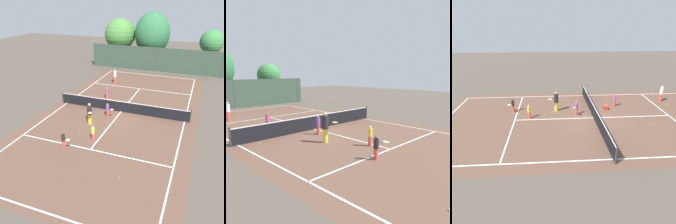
# 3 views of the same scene
# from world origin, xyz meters

# --- Properties ---
(ground_plane) EXTENTS (80.00, 80.00, 0.00)m
(ground_plane) POSITION_xyz_m (0.00, 0.00, 0.00)
(ground_plane) COLOR brown
(court_surface) EXTENTS (13.00, 25.00, 0.01)m
(court_surface) POSITION_xyz_m (0.00, 0.00, 0.00)
(court_surface) COLOR brown
(court_surface) RESTS_ON ground_plane
(tennis_net) EXTENTS (11.90, 0.10, 1.10)m
(tennis_net) POSITION_xyz_m (0.00, 0.00, 0.51)
(tennis_net) COLOR #333833
(tennis_net) RESTS_ON ground_plane
(perimeter_fence) EXTENTS (18.00, 0.12, 3.20)m
(perimeter_fence) POSITION_xyz_m (0.00, 14.00, 1.60)
(perimeter_fence) COLOR #384C3D
(perimeter_fence) RESTS_ON ground_plane
(tree_2) EXTENTS (3.25, 3.25, 5.23)m
(tree_2) POSITION_xyz_m (6.82, 18.58, 3.58)
(tree_2) COLOR brown
(tree_2) RESTS_ON ground_plane
(player_0) EXTENTS (0.25, 0.25, 1.17)m
(player_0) POSITION_xyz_m (-2.35, 2.42, 0.60)
(player_0) COLOR #E54C3F
(player_0) RESTS_ON ground_plane
(player_1) EXTENTS (0.25, 0.25, 1.16)m
(player_1) POSITION_xyz_m (-0.32, -5.26, 0.59)
(player_1) COLOR #E54C3F
(player_1) RESTS_ON ground_plane
(player_2) EXTENTS (0.82, 0.55, 1.17)m
(player_2) POSITION_xyz_m (-1.78, -6.79, 0.61)
(player_2) COLOR #E54C3F
(player_2) RESTS_ON ground_plane
(player_3) EXTENTS (0.35, 0.35, 1.62)m
(player_3) POSITION_xyz_m (-3.27, 7.32, 0.83)
(player_3) COLOR #E54C3F
(player_3) RESTS_ON ground_plane
(player_4) EXTENTS (0.83, 0.59, 1.22)m
(player_4) POSITION_xyz_m (-0.73, -1.36, 0.64)
(player_4) COLOR #E54C3F
(player_4) RESTS_ON ground_plane
(player_5) EXTENTS (0.70, 0.93, 1.78)m
(player_5) POSITION_xyz_m (-1.62, -3.02, 0.92)
(player_5) COLOR yellow
(player_5) RESTS_ON ground_plane
(ball_crate) EXTENTS (0.46, 0.36, 0.43)m
(ball_crate) POSITION_xyz_m (-1.68, 1.43, 0.18)
(ball_crate) COLOR red
(ball_crate) RESTS_ON ground_plane
(tennis_ball_0) EXTENTS (0.07, 0.07, 0.07)m
(tennis_ball_0) POSITION_xyz_m (1.94, 9.48, 0.03)
(tennis_ball_0) COLOR #CCE533
(tennis_ball_0) RESTS_ON ground_plane
(tennis_ball_1) EXTENTS (0.07, 0.07, 0.07)m
(tennis_ball_1) POSITION_xyz_m (-2.35, 7.50, 0.03)
(tennis_ball_1) COLOR #CCE533
(tennis_ball_1) RESTS_ON ground_plane
(tennis_ball_2) EXTENTS (0.07, 0.07, 0.07)m
(tennis_ball_2) POSITION_xyz_m (2.84, 10.34, 0.03)
(tennis_ball_2) COLOR #CCE533
(tennis_ball_2) RESTS_ON ground_plane
(tennis_ball_3) EXTENTS (0.07, 0.07, 0.07)m
(tennis_ball_3) POSITION_xyz_m (-5.15, 2.21, 0.03)
(tennis_ball_3) COLOR #CCE533
(tennis_ball_3) RESTS_ON ground_plane
(tennis_ball_5) EXTENTS (0.07, 0.07, 0.07)m
(tennis_ball_5) POSITION_xyz_m (-1.92, -4.46, 0.03)
(tennis_ball_5) COLOR #CCE533
(tennis_ball_5) RESTS_ON ground_plane
(tennis_ball_6) EXTENTS (0.07, 0.07, 0.07)m
(tennis_ball_6) POSITION_xyz_m (-0.24, -3.41, 0.03)
(tennis_ball_6) COLOR #CCE533
(tennis_ball_6) RESTS_ON ground_plane
(tennis_ball_7) EXTENTS (0.07, 0.07, 0.07)m
(tennis_ball_7) POSITION_xyz_m (-3.69, -10.86, 0.03)
(tennis_ball_7) COLOR #CCE533
(tennis_ball_7) RESTS_ON ground_plane
(tennis_ball_8) EXTENTS (0.07, 0.07, 0.07)m
(tennis_ball_8) POSITION_xyz_m (-4.54, -0.68, 0.03)
(tennis_ball_8) COLOR #CCE533
(tennis_ball_8) RESTS_ON ground_plane
(tennis_ball_9) EXTENTS (0.07, 0.07, 0.07)m
(tennis_ball_9) POSITION_xyz_m (0.52, 3.71, 0.03)
(tennis_ball_9) COLOR #CCE533
(tennis_ball_9) RESTS_ON ground_plane
(tennis_ball_10) EXTENTS (0.07, 0.07, 0.07)m
(tennis_ball_10) POSITION_xyz_m (2.74, -8.45, 0.03)
(tennis_ball_10) COLOR #CCE533
(tennis_ball_10) RESTS_ON ground_plane
(tennis_ball_11) EXTENTS (0.07, 0.07, 0.07)m
(tennis_ball_11) POSITION_xyz_m (1.57, 4.35, 0.03)
(tennis_ball_11) COLOR #CCE533
(tennis_ball_11) RESTS_ON ground_plane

